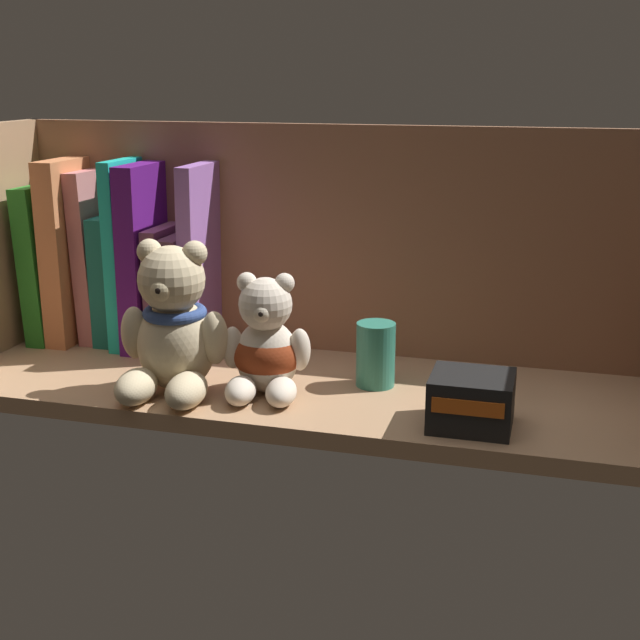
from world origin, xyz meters
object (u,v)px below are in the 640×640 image
(book_0, at_px, (55,260))
(book_8, at_px, (206,257))
(book_2, at_px, (95,256))
(small_product_box, at_px, (471,401))
(book_7, at_px, (189,289))
(book_4, at_px, (132,252))
(book_3, at_px, (116,278))
(teddy_bear_larger, at_px, (173,329))
(book_1, at_px, (75,249))
(book_5, at_px, (150,255))
(book_6, at_px, (171,285))
(teddy_bear_smaller, at_px, (266,347))
(pillar_candle, at_px, (376,354))

(book_0, xyz_separation_m, book_8, (0.23, -0.00, 0.02))
(book_2, distance_m, small_product_box, 0.57)
(book_2, distance_m, book_7, 0.14)
(book_4, distance_m, small_product_box, 0.52)
(book_3, xyz_separation_m, teddy_bear_larger, (0.16, -0.17, -0.01))
(book_1, xyz_separation_m, book_5, (0.11, -0.00, -0.00))
(book_5, bearing_deg, teddy_bear_larger, -57.17)
(book_1, bearing_deg, book_5, -0.00)
(book_8, xyz_separation_m, teddy_bear_larger, (0.03, -0.17, -0.05))
(book_1, distance_m, book_5, 0.11)
(book_4, relative_size, book_7, 1.59)
(book_7, bearing_deg, book_0, 180.00)
(book_7, bearing_deg, book_8, 0.00)
(book_3, bearing_deg, small_product_box, -19.67)
(book_3, relative_size, small_product_box, 2.04)
(book_4, height_order, book_6, book_4)
(book_1, xyz_separation_m, teddy_bear_smaller, (0.32, -0.14, -0.07))
(book_6, distance_m, pillar_candle, 0.31)
(book_0, xyz_separation_m, teddy_bear_smaller, (0.36, -0.14, -0.05))
(book_3, relative_size, pillar_candle, 2.27)
(book_5, relative_size, book_6, 1.49)
(book_5, distance_m, book_6, 0.05)
(book_0, bearing_deg, teddy_bear_smaller, -22.06)
(teddy_bear_smaller, bearing_deg, book_0, 157.94)
(book_8, distance_m, small_product_box, 0.42)
(book_3, relative_size, book_8, 0.70)
(book_1, height_order, book_6, book_1)
(book_4, height_order, pillar_candle, book_4)
(book_6, height_order, small_product_box, book_6)
(book_8, bearing_deg, teddy_bear_larger, -80.49)
(book_5, xyz_separation_m, book_7, (0.05, -0.00, -0.04))
(small_product_box, bearing_deg, teddy_bear_larger, 178.16)
(book_4, bearing_deg, small_product_box, -20.66)
(teddy_bear_smaller, xyz_separation_m, small_product_box, (0.24, -0.03, -0.03))
(book_3, distance_m, teddy_bear_larger, 0.23)
(teddy_bear_smaller, bearing_deg, book_2, 153.76)
(book_7, relative_size, book_8, 0.63)
(book_6, bearing_deg, book_1, 180.00)
(book_4, xyz_separation_m, pillar_candle, (0.35, -0.09, -0.09))
(book_0, distance_m, book_3, 0.09)
(book_8, xyz_separation_m, teddy_bear_smaller, (0.13, -0.14, -0.07))
(book_4, xyz_separation_m, teddy_bear_smaller, (0.24, -0.14, -0.07))
(book_2, relative_size, teddy_bear_larger, 1.31)
(small_product_box, bearing_deg, book_8, 154.04)
(small_product_box, bearing_deg, book_5, 158.22)
(book_1, distance_m, book_3, 0.07)
(book_0, distance_m, teddy_bear_larger, 0.31)
(teddy_bear_larger, bearing_deg, book_5, 122.83)
(book_6, bearing_deg, pillar_candle, -15.94)
(small_product_box, bearing_deg, book_7, 155.53)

